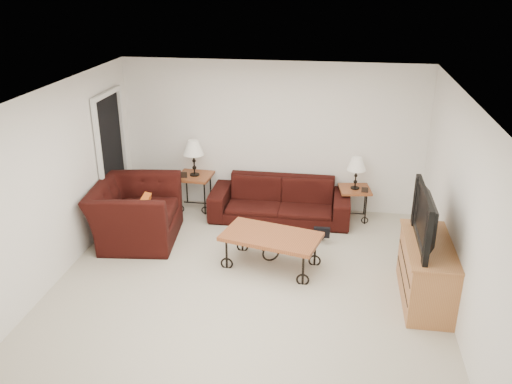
% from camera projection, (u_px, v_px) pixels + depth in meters
% --- Properties ---
extents(ground, '(5.00, 5.00, 0.00)m').
position_uv_depth(ground, '(248.00, 282.00, 7.06)').
color(ground, '#B8B39D').
rests_on(ground, ground).
extents(wall_back, '(5.00, 0.02, 2.50)m').
position_uv_depth(wall_back, '(272.00, 137.00, 8.86)').
color(wall_back, white).
rests_on(wall_back, ground).
extents(wall_front, '(5.00, 0.02, 2.50)m').
position_uv_depth(wall_front, '(196.00, 314.00, 4.30)').
color(wall_front, white).
rests_on(wall_front, ground).
extents(wall_left, '(0.02, 5.00, 2.50)m').
position_uv_depth(wall_left, '(57.00, 183.00, 6.93)').
color(wall_left, white).
rests_on(wall_left, ground).
extents(wall_right, '(0.02, 5.00, 2.50)m').
position_uv_depth(wall_right, '(459.00, 207.00, 6.23)').
color(wall_right, white).
rests_on(wall_right, ground).
extents(ceiling, '(5.00, 5.00, 0.00)m').
position_uv_depth(ceiling, '(247.00, 94.00, 6.10)').
color(ceiling, white).
rests_on(ceiling, wall_back).
extents(doorway, '(0.08, 0.94, 2.04)m').
position_uv_depth(doorway, '(112.00, 159.00, 8.52)').
color(doorway, black).
rests_on(doorway, ground).
extents(sofa, '(2.27, 0.89, 0.66)m').
position_uv_depth(sofa, '(280.00, 200.00, 8.75)').
color(sofa, black).
rests_on(sofa, ground).
extents(side_table_left, '(0.59, 0.59, 0.61)m').
position_uv_depth(side_table_left, '(195.00, 192.00, 9.13)').
color(side_table_left, brown).
rests_on(side_table_left, ground).
extents(side_table_right, '(0.56, 0.56, 0.53)m').
position_uv_depth(side_table_right, '(354.00, 203.00, 8.77)').
color(side_table_right, brown).
rests_on(side_table_right, ground).
extents(lamp_left, '(0.37, 0.37, 0.61)m').
position_uv_depth(lamp_left, '(194.00, 158.00, 8.89)').
color(lamp_left, black).
rests_on(lamp_left, side_table_left).
extents(lamp_right, '(0.35, 0.35, 0.53)m').
position_uv_depth(lamp_right, '(356.00, 173.00, 8.56)').
color(lamp_right, black).
rests_on(lamp_right, side_table_right).
extents(photo_frame_left, '(0.12, 0.03, 0.10)m').
position_uv_depth(photo_frame_left, '(183.00, 175.00, 8.87)').
color(photo_frame_left, black).
rests_on(photo_frame_left, side_table_left).
extents(photo_frame_right, '(0.11, 0.02, 0.09)m').
position_uv_depth(photo_frame_right, '(365.00, 190.00, 8.49)').
color(photo_frame_right, black).
rests_on(photo_frame_right, side_table_right).
extents(coffee_table, '(1.44, 1.00, 0.49)m').
position_uv_depth(coffee_table, '(271.00, 251.00, 7.34)').
color(coffee_table, brown).
rests_on(coffee_table, ground).
extents(armchair, '(1.33, 1.48, 0.88)m').
position_uv_depth(armchair, '(136.00, 212.00, 8.03)').
color(armchair, black).
rests_on(armchair, ground).
extents(throw_pillow, '(0.15, 0.41, 0.40)m').
position_uv_depth(throw_pillow, '(144.00, 210.00, 7.94)').
color(throw_pillow, orange).
rests_on(throw_pillow, armchair).
extents(tv_stand, '(0.54, 1.30, 0.78)m').
position_uv_depth(tv_stand, '(426.00, 272.00, 6.55)').
color(tv_stand, '#A9743E').
rests_on(tv_stand, ground).
extents(television, '(0.15, 1.16, 0.67)m').
position_uv_depth(television, '(432.00, 218.00, 6.27)').
color(television, black).
rests_on(television, tv_stand).
extents(backpack, '(0.44, 0.38, 0.48)m').
position_uv_depth(backpack, '(322.00, 226.00, 8.06)').
color(backpack, black).
rests_on(backpack, ground).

